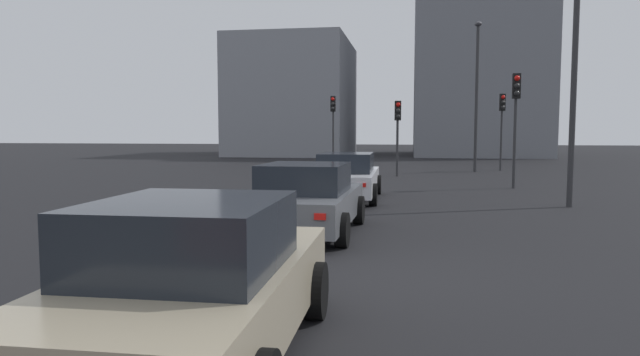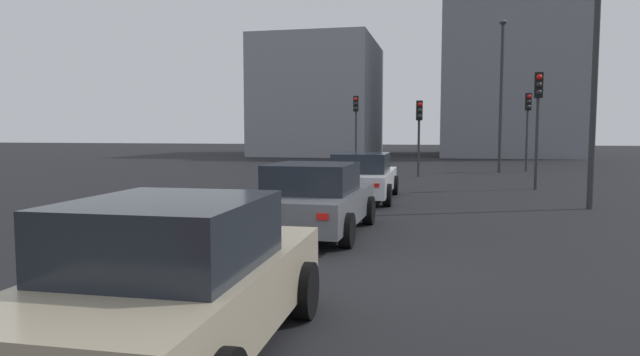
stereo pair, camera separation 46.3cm
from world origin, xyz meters
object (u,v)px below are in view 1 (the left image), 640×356
at_px(street_lamp_kerbside, 477,85).
at_px(street_lamp_far, 575,62).
at_px(car_grey_right_second, 306,199).
at_px(car_beige_right_third, 196,283).
at_px(car_white_right_lead, 347,177).
at_px(traffic_light_near_left, 516,106).
at_px(traffic_light_far_right, 333,116).
at_px(traffic_light_near_right, 398,122).
at_px(traffic_light_far_left, 502,116).

height_order(street_lamp_kerbside, street_lamp_far, street_lamp_kerbside).
height_order(car_grey_right_second, street_lamp_kerbside, street_lamp_kerbside).
bearing_deg(car_beige_right_third, car_white_right_lead, -0.81).
relative_size(traffic_light_near_left, street_lamp_far, 0.62).
bearing_deg(street_lamp_far, traffic_light_near_left, 7.10).
bearing_deg(street_lamp_kerbside, car_beige_right_third, 168.16).
bearing_deg(traffic_light_far_right, car_grey_right_second, 9.43).
xyz_separation_m(car_grey_right_second, traffic_light_near_left, (10.03, -5.86, 2.30)).
bearing_deg(traffic_light_far_right, traffic_light_near_right, 35.40).
distance_m(car_beige_right_third, traffic_light_far_left, 26.94).
bearing_deg(traffic_light_far_left, street_lamp_far, -8.88).
distance_m(car_beige_right_third, traffic_light_near_left, 17.55).
distance_m(traffic_light_far_left, street_lamp_far, 14.55).
relative_size(traffic_light_near_left, traffic_light_near_right, 1.20).
relative_size(car_grey_right_second, street_lamp_kerbside, 0.55).
relative_size(traffic_light_near_left, traffic_light_far_right, 1.01).
distance_m(car_beige_right_third, traffic_light_near_right, 21.38).
distance_m(car_grey_right_second, street_lamp_far, 8.86).
bearing_deg(car_grey_right_second, street_lamp_far, -50.55).
xyz_separation_m(traffic_light_near_left, traffic_light_far_right, (10.91, 8.24, -0.03)).
relative_size(car_beige_right_third, traffic_light_near_left, 0.98).
xyz_separation_m(car_white_right_lead, traffic_light_far_left, (13.74, -6.70, 2.23)).
bearing_deg(car_beige_right_third, street_lamp_far, -29.58).
height_order(traffic_light_near_right, traffic_light_far_left, traffic_light_far_left).
relative_size(car_grey_right_second, traffic_light_far_left, 1.04).
distance_m(car_white_right_lead, car_beige_right_third, 12.26).
bearing_deg(street_lamp_kerbside, car_white_right_lead, 157.34).
distance_m(traffic_light_near_right, traffic_light_far_left, 7.17).
distance_m(traffic_light_far_left, traffic_light_far_right, 9.35).
bearing_deg(traffic_light_far_left, traffic_light_far_right, -105.69).
relative_size(car_grey_right_second, street_lamp_far, 0.63).
distance_m(car_white_right_lead, street_lamp_far, 7.15).
xyz_separation_m(car_grey_right_second, street_lamp_kerbside, (18.36, -5.39, 3.77)).
relative_size(car_white_right_lead, car_grey_right_second, 1.14).
distance_m(traffic_light_far_right, street_lamp_far, 18.20).
relative_size(traffic_light_near_right, traffic_light_far_right, 0.85).
height_order(traffic_light_far_left, street_lamp_kerbside, street_lamp_kerbside).
height_order(traffic_light_far_left, street_lamp_far, street_lamp_far).
height_order(car_grey_right_second, traffic_light_far_right, traffic_light_far_right).
bearing_deg(car_grey_right_second, car_white_right_lead, -0.30).
distance_m(car_grey_right_second, traffic_light_far_left, 20.87).
distance_m(traffic_light_near_left, street_lamp_far, 5.09).
distance_m(car_beige_right_third, street_lamp_kerbside, 25.59).
xyz_separation_m(traffic_light_near_left, traffic_light_far_left, (9.55, -1.01, -0.07)).
bearing_deg(traffic_light_near_left, car_beige_right_third, -16.60).
height_order(car_white_right_lead, car_grey_right_second, car_grey_right_second).
relative_size(traffic_light_far_left, street_lamp_kerbside, 0.53).
height_order(car_beige_right_third, traffic_light_near_left, traffic_light_near_left).
bearing_deg(traffic_light_far_right, car_white_right_lead, 12.53).
relative_size(traffic_light_near_left, street_lamp_kerbside, 0.55).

